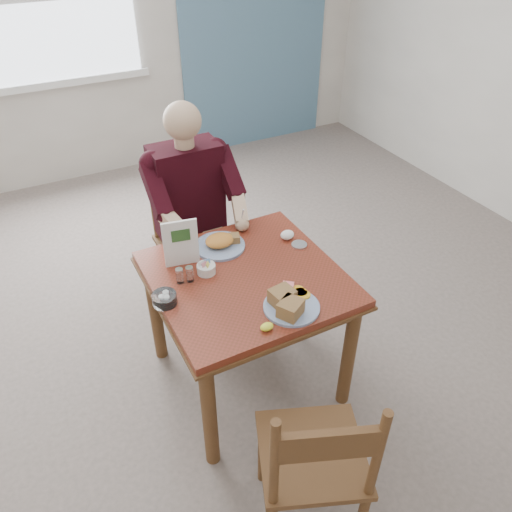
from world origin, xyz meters
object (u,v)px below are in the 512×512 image
table (247,292)px  far_plate (221,243)px  chair_near (314,462)px  chair_far (191,239)px  diner (192,201)px  near_plate (289,303)px

table → far_plate: (-0.01, 0.28, 0.14)m
chair_near → chair_far: bearing=85.2°
table → chair_near: size_ratio=0.97×
chair_near → diner: 1.62m
chair_near → near_plate: (0.20, 0.56, 0.30)m
chair_near → far_plate: size_ratio=2.82×
far_plate → chair_far: bearing=88.6°
diner → chair_near: bearing=-95.1°
table → diner: diner is taller
near_plate → diner: bearing=93.4°
chair_far → near_plate: (0.06, -1.11, 0.30)m
diner → near_plate: (0.06, -1.02, -0.03)m
near_plate → far_plate: bearing=97.1°
chair_near → diner: bearing=84.9°
diner → chair_far: bearing=90.0°
near_plate → chair_far: bearing=93.1°
chair_far → chair_near: (-0.14, -1.67, 0.00)m
table → chair_far: bearing=90.0°
table → chair_near: 0.90m
chair_far → far_plate: size_ratio=2.82×
near_plate → chair_near: bearing=-109.8°
diner → far_plate: (-0.01, -0.43, -0.03)m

